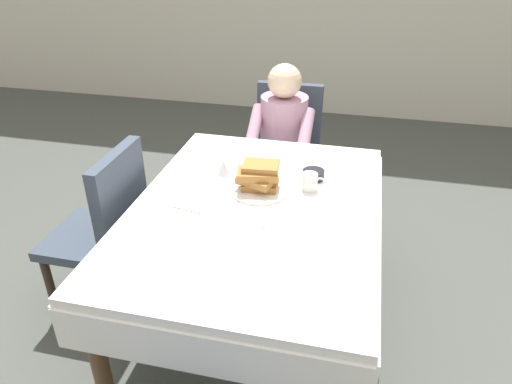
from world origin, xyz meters
TOP-DOWN VIEW (x-y plane):
  - ground_plane at (0.00, 0.00)m, footprint 14.00×14.00m
  - dining_table_main at (0.00, 0.00)m, footprint 1.12×1.52m
  - chair_diner at (-0.06, 1.17)m, footprint 0.44×0.45m
  - diner_person at (-0.06, 1.01)m, footprint 0.40×0.43m
  - chair_left_side at (-0.77, 0.00)m, footprint 0.45×0.44m
  - plate_breakfast at (-0.01, 0.14)m, footprint 0.28×0.28m
  - breakfast_stack at (-0.02, 0.14)m, footprint 0.21×0.18m
  - cup_coffee at (0.22, 0.21)m, footprint 0.11×0.08m
  - bowl_butter at (0.22, 0.33)m, footprint 0.11×0.11m
  - syrup_pitcher at (-0.23, 0.27)m, footprint 0.08×0.08m
  - fork_left_of_plate at (-0.20, 0.12)m, footprint 0.03×0.18m
  - knife_right_of_plate at (0.18, 0.12)m, footprint 0.03×0.20m
  - spoon_near_edge at (0.03, -0.14)m, footprint 0.15×0.05m
  - napkin_folded at (-0.29, -0.05)m, footprint 0.19×0.15m

SIDE VIEW (x-z plane):
  - ground_plane at x=0.00m, z-range 0.00..0.00m
  - chair_diner at x=-0.06m, z-range 0.06..0.99m
  - chair_left_side at x=-0.77m, z-range 0.06..0.99m
  - dining_table_main at x=0.00m, z-range 0.28..1.02m
  - diner_person at x=-0.06m, z-range 0.11..1.23m
  - fork_left_of_plate at x=-0.20m, z-range 0.74..0.74m
  - knife_right_of_plate at x=0.18m, z-range 0.74..0.74m
  - spoon_near_edge at x=0.03m, z-range 0.74..0.74m
  - napkin_folded at x=-0.29m, z-range 0.74..0.75m
  - plate_breakfast at x=-0.01m, z-range 0.74..0.76m
  - bowl_butter at x=0.22m, z-range 0.74..0.78m
  - syrup_pitcher at x=-0.23m, z-range 0.74..0.81m
  - cup_coffee at x=0.22m, z-range 0.74..0.83m
  - breakfast_stack at x=-0.02m, z-range 0.76..0.88m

